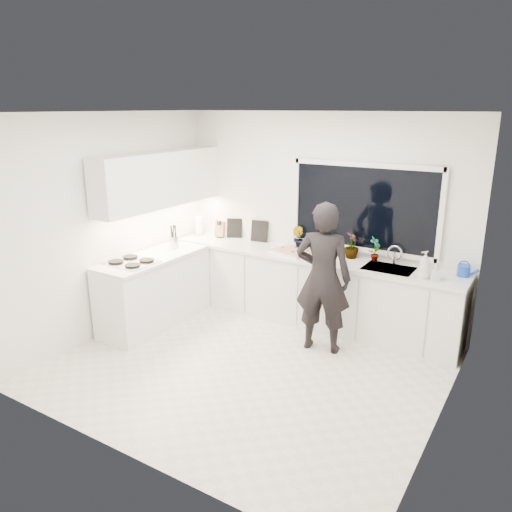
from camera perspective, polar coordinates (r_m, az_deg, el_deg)
The scene contains 25 objects.
floor at distance 5.64m, azimuth -0.90°, elevation -12.60°, with size 4.00×3.50×0.02m, color beige.
wall_back at distance 6.62m, azimuth 7.31°, elevation 4.36°, with size 4.00×0.02×2.70m, color white.
wall_left at distance 6.39m, azimuth -16.33°, elevation 3.37°, with size 0.02×3.50×2.70m, color white.
wall_right at distance 4.42m, azimuth 21.59°, elevation -3.04°, with size 0.02×3.50×2.70m, color white.
ceiling at distance 4.92m, azimuth -1.05°, elevation 16.22°, with size 4.00×3.50×0.02m, color white.
window at distance 6.33m, azimuth 12.20°, elevation 5.39°, with size 1.80×0.02×1.00m, color black.
base_cabinets_back at distance 6.61m, azimuth 5.89°, elevation -3.86°, with size 3.92×0.58×0.88m, color white.
base_cabinets_left at distance 6.65m, azimuth -11.49°, elevation -3.97°, with size 0.58×1.60×0.88m, color white.
countertop_back at distance 6.45m, azimuth 5.98°, elevation -0.06°, with size 3.94×0.62×0.04m, color silver.
countertop_left at distance 6.51m, azimuth -11.73°, elevation -0.18°, with size 0.62×1.60×0.04m, color silver.
upper_cabinets at distance 6.63m, azimuth -10.90°, elevation 8.61°, with size 0.34×2.10×0.70m, color white.
sink at distance 6.11m, azimuth 14.89°, elevation -1.80°, with size 0.58×0.42×0.14m, color silver.
faucet at distance 6.25m, azimuth 15.55°, elevation 0.09°, with size 0.03×0.03×0.22m, color silver.
stovetop at distance 6.27m, azimuth -14.06°, elevation -0.64°, with size 0.56×0.48×0.03m, color black.
person at distance 5.72m, azimuth 7.66°, elevation -2.51°, with size 0.64×0.42×1.76m, color black.
pizza_tray at distance 6.52m, azimuth 4.20°, elevation 0.48°, with size 0.52×0.38×0.03m, color silver.
pizza at distance 6.51m, azimuth 4.20°, elevation 0.63°, with size 0.47×0.34×0.01m, color red.
watering_can at distance 6.07m, azimuth 22.64°, elevation -1.55°, with size 0.14×0.14×0.13m, color #133CB6.
paper_towel_roll at distance 7.45m, azimuth -6.51°, elevation 3.42°, with size 0.11×0.11×0.26m, color white.
knife_block at distance 7.29m, azimuth -4.15°, elevation 3.01°, with size 0.13×0.10×0.22m, color #9F6D4A.
utensil_crock at distance 6.81m, azimuth -9.36°, elevation 1.60°, with size 0.13×0.13×0.16m, color silver.
picture_frame_large at distance 7.25m, azimuth -2.48°, elevation 3.22°, with size 0.22×0.02×0.28m, color black.
picture_frame_small at distance 7.02m, azimuth 0.41°, elevation 2.87°, with size 0.25×0.02×0.30m, color black.
herb_plants at distance 6.44m, azimuth 8.91°, elevation 1.39°, with size 1.21×0.33×0.32m.
soap_bottles at distance 5.81m, azimuth 19.00°, elevation -1.16°, with size 0.26×0.17×0.31m.
Camera 1 is at (2.66, -4.13, 2.76)m, focal length 35.00 mm.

